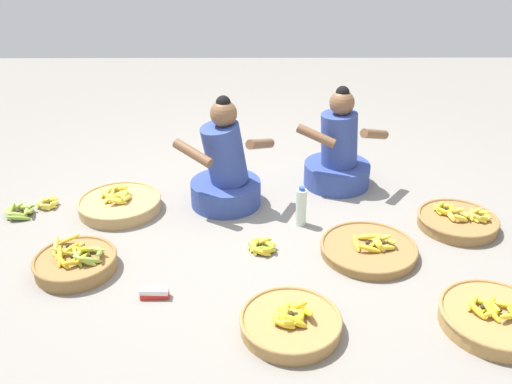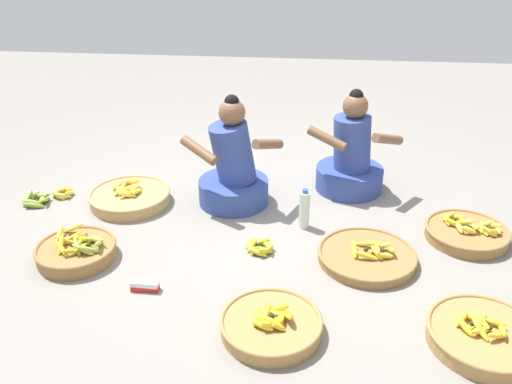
{
  "view_description": "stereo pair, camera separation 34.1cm",
  "coord_description": "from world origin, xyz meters",
  "px_view_note": "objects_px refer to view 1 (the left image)",
  "views": [
    {
      "loc": [
        -0.02,
        -3.24,
        1.91
      ],
      "look_at": [
        0.0,
        -0.2,
        0.35
      ],
      "focal_mm": 37.55,
      "sensor_mm": 36.0,
      "label": 1
    },
    {
      "loc": [
        0.32,
        -3.22,
        1.91
      ],
      "look_at": [
        0.0,
        -0.2,
        0.35
      ],
      "focal_mm": 37.55,
      "sensor_mm": 36.0,
      "label": 2
    }
  ],
  "objects_px": {
    "banana_basket_back_left": "(369,249)",
    "loose_bananas_back_right": "(262,246)",
    "vendor_woman_front": "(225,171)",
    "water_bottle": "(301,207)",
    "banana_basket_near_bicycle": "(76,262)",
    "banana_basket_front_left": "(495,318)",
    "loose_bananas_front_center": "(29,209)",
    "banana_basket_mid_left": "(458,220)",
    "banana_basket_near_vendor": "(291,322)",
    "vendor_woman_behind": "(338,155)",
    "banana_basket_mid_right": "(120,203)",
    "packet_carton_stack": "(154,293)"
  },
  "relations": [
    {
      "from": "banana_basket_back_left",
      "to": "loose_bananas_back_right",
      "type": "distance_m",
      "value": 0.68
    },
    {
      "from": "vendor_woman_front",
      "to": "water_bottle",
      "type": "relative_size",
      "value": 2.88
    },
    {
      "from": "banana_basket_near_bicycle",
      "to": "banana_basket_front_left",
      "type": "xyz_separation_m",
      "value": [
        2.34,
        -0.51,
        -0.01
      ]
    },
    {
      "from": "banana_basket_back_left",
      "to": "loose_bananas_front_center",
      "type": "relative_size",
      "value": 1.69
    },
    {
      "from": "banana_basket_mid_left",
      "to": "banana_basket_near_vendor",
      "type": "bearing_deg",
      "value": -139.6
    },
    {
      "from": "vendor_woman_behind",
      "to": "banana_basket_near_bicycle",
      "type": "xyz_separation_m",
      "value": [
        -1.74,
        -1.17,
        -0.2
      ]
    },
    {
      "from": "banana_basket_back_left",
      "to": "banana_basket_front_left",
      "type": "bearing_deg",
      "value": -52.16
    },
    {
      "from": "banana_basket_near_bicycle",
      "to": "banana_basket_mid_left",
      "type": "xyz_separation_m",
      "value": [
        2.49,
        0.5,
        -0.01
      ]
    },
    {
      "from": "banana_basket_mid_right",
      "to": "vendor_woman_behind",
      "type": "bearing_deg",
      "value": 14.25
    },
    {
      "from": "banana_basket_near_bicycle",
      "to": "banana_basket_mid_right",
      "type": "relative_size",
      "value": 0.83
    },
    {
      "from": "banana_basket_mid_right",
      "to": "loose_bananas_back_right",
      "type": "distance_m",
      "value": 1.16
    },
    {
      "from": "loose_bananas_front_center",
      "to": "packet_carton_stack",
      "type": "height_order",
      "value": "loose_bananas_front_center"
    },
    {
      "from": "vendor_woman_behind",
      "to": "packet_carton_stack",
      "type": "distance_m",
      "value": 1.9
    },
    {
      "from": "banana_basket_near_bicycle",
      "to": "loose_bananas_back_right",
      "type": "distance_m",
      "value": 1.15
    },
    {
      "from": "banana_basket_mid_left",
      "to": "loose_bananas_front_center",
      "type": "distance_m",
      "value": 3.05
    },
    {
      "from": "loose_bananas_back_right",
      "to": "packet_carton_stack",
      "type": "height_order",
      "value": "loose_bananas_back_right"
    },
    {
      "from": "banana_basket_mid_right",
      "to": "loose_bananas_front_center",
      "type": "xyz_separation_m",
      "value": [
        -0.66,
        -0.03,
        -0.02
      ]
    },
    {
      "from": "banana_basket_front_left",
      "to": "loose_bananas_back_right",
      "type": "height_order",
      "value": "banana_basket_front_left"
    },
    {
      "from": "banana_basket_near_bicycle",
      "to": "packet_carton_stack",
      "type": "distance_m",
      "value": 0.58
    },
    {
      "from": "vendor_woman_front",
      "to": "loose_bananas_front_center",
      "type": "xyz_separation_m",
      "value": [
        -1.43,
        -0.13,
        -0.24
      ]
    },
    {
      "from": "vendor_woman_behind",
      "to": "banana_basket_mid_right",
      "type": "distance_m",
      "value": 1.71
    },
    {
      "from": "vendor_woman_front",
      "to": "banana_basket_mid_left",
      "type": "height_order",
      "value": "vendor_woman_front"
    },
    {
      "from": "water_bottle",
      "to": "vendor_woman_behind",
      "type": "bearing_deg",
      "value": 61.71
    },
    {
      "from": "banana_basket_mid_left",
      "to": "vendor_woman_front",
      "type": "bearing_deg",
      "value": 167.69
    },
    {
      "from": "banana_basket_mid_right",
      "to": "banana_basket_near_bicycle",
      "type": "bearing_deg",
      "value": -97.54
    },
    {
      "from": "loose_bananas_front_center",
      "to": "packet_carton_stack",
      "type": "relative_size",
      "value": 2.22
    },
    {
      "from": "banana_basket_mid_left",
      "to": "packet_carton_stack",
      "type": "xyz_separation_m",
      "value": [
        -1.97,
        -0.77,
        -0.02
      ]
    },
    {
      "from": "loose_bananas_back_right",
      "to": "packet_carton_stack",
      "type": "xyz_separation_m",
      "value": [
        -0.61,
        -0.49,
        0.0
      ]
    },
    {
      "from": "banana_basket_mid_left",
      "to": "loose_bananas_back_right",
      "type": "bearing_deg",
      "value": -168.34
    },
    {
      "from": "banana_basket_back_left",
      "to": "banana_basket_mid_left",
      "type": "distance_m",
      "value": 0.75
    },
    {
      "from": "banana_basket_near_vendor",
      "to": "banana_basket_mid_right",
      "type": "height_order",
      "value": "banana_basket_mid_right"
    },
    {
      "from": "banana_basket_front_left",
      "to": "loose_bananas_front_center",
      "type": "height_order",
      "value": "banana_basket_front_left"
    },
    {
      "from": "vendor_woman_behind",
      "to": "packet_carton_stack",
      "type": "xyz_separation_m",
      "value": [
        -1.23,
        -1.44,
        -0.23
      ]
    },
    {
      "from": "loose_bananas_front_center",
      "to": "water_bottle",
      "type": "distance_m",
      "value": 1.97
    },
    {
      "from": "water_bottle",
      "to": "packet_carton_stack",
      "type": "height_order",
      "value": "water_bottle"
    },
    {
      "from": "banana_basket_front_left",
      "to": "loose_bananas_front_center",
      "type": "xyz_separation_m",
      "value": [
        -2.89,
        1.23,
        -0.02
      ]
    },
    {
      "from": "vendor_woman_front",
      "to": "banana_basket_front_left",
      "type": "relative_size",
      "value": 1.44
    },
    {
      "from": "banana_basket_front_left",
      "to": "packet_carton_stack",
      "type": "relative_size",
      "value": 3.55
    },
    {
      "from": "banana_basket_mid_left",
      "to": "water_bottle",
      "type": "height_order",
      "value": "water_bottle"
    },
    {
      "from": "vendor_woman_front",
      "to": "water_bottle",
      "type": "xyz_separation_m",
      "value": [
        0.53,
        -0.31,
        -0.13
      ]
    },
    {
      "from": "vendor_woman_behind",
      "to": "banana_basket_mid_left",
      "type": "bearing_deg",
      "value": -42.0
    },
    {
      "from": "vendor_woman_behind",
      "to": "loose_bananas_front_center",
      "type": "xyz_separation_m",
      "value": [
        -2.3,
        -0.45,
        -0.23
      ]
    },
    {
      "from": "vendor_woman_behind",
      "to": "loose_bananas_front_center",
      "type": "height_order",
      "value": "vendor_woman_behind"
    },
    {
      "from": "loose_bananas_front_center",
      "to": "banana_basket_mid_left",
      "type": "bearing_deg",
      "value": -4.17
    },
    {
      "from": "water_bottle",
      "to": "loose_bananas_back_right",
      "type": "bearing_deg",
      "value": -130.17
    },
    {
      "from": "loose_bananas_front_center",
      "to": "banana_basket_front_left",
      "type": "bearing_deg",
      "value": -23.07
    },
    {
      "from": "banana_basket_front_left",
      "to": "vendor_woman_behind",
      "type": "bearing_deg",
      "value": 109.49
    },
    {
      "from": "banana_basket_near_bicycle",
      "to": "banana_basket_mid_left",
      "type": "distance_m",
      "value": 2.54
    },
    {
      "from": "loose_bananas_front_center",
      "to": "water_bottle",
      "type": "relative_size",
      "value": 1.26
    },
    {
      "from": "water_bottle",
      "to": "vendor_woman_front",
      "type": "bearing_deg",
      "value": 150.05
    }
  ]
}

